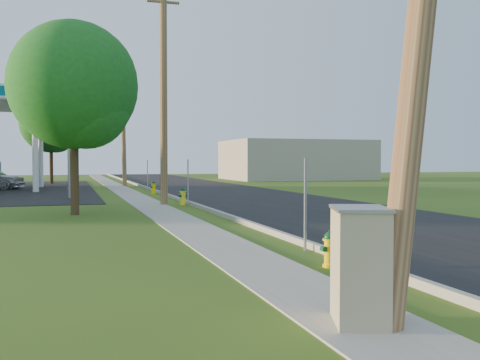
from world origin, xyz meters
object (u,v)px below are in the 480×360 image
at_px(tree_lot, 52,125).
at_px(hydrant_near, 330,249).
at_px(utility_pole_far, 123,123).
at_px(price_pylon, 69,92).
at_px(utility_pole_mid, 164,91).
at_px(hydrant_mid, 183,196).
at_px(tree_verge, 77,90).
at_px(utility_cabinet, 360,266).
at_px(hydrant_far, 154,187).

bearing_deg(tree_lot, hydrant_near, -81.44).
bearing_deg(utility_pole_far, price_pylon, -107.33).
bearing_deg(hydrant_near, utility_pole_far, 90.95).
height_order(utility_pole_mid, tree_lot, utility_pole_mid).
height_order(hydrant_near, hydrant_mid, hydrant_mid).
height_order(utility_pole_mid, tree_verge, utility_pole_mid).
bearing_deg(hydrant_near, tree_lot, 98.56).
relative_size(utility_pole_far, hydrant_near, 13.97).
distance_m(utility_pole_far, tree_lot, 7.87).
height_order(utility_pole_far, price_pylon, utility_pole_far).
height_order(utility_pole_far, utility_cabinet, utility_pole_far).
bearing_deg(hydrant_far, tree_lot, 110.44).
bearing_deg(utility_pole_mid, utility_cabinet, -92.34).
bearing_deg(utility_pole_far, hydrant_far, -85.88).
xyz_separation_m(price_pylon, utility_cabinet, (3.18, -23.22, -4.73)).
bearing_deg(utility_pole_mid, hydrant_far, 84.66).
xyz_separation_m(utility_pole_mid, tree_lot, (-5.24, 23.87, -0.04)).
bearing_deg(hydrant_mid, price_pylon, 129.08).
height_order(hydrant_near, hydrant_far, hydrant_far).
distance_m(hydrant_mid, utility_cabinet, 17.53).
xyz_separation_m(hydrant_near, hydrant_far, (0.19, 22.37, 0.06)).
relative_size(utility_pole_mid, utility_pole_far, 1.03).
height_order(utility_pole_mid, hydrant_far, utility_pole_mid).
distance_m(utility_pole_far, hydrant_near, 32.84).
xyz_separation_m(utility_pole_mid, utility_pole_far, (0.00, 18.00, -0.15)).
distance_m(price_pylon, hydrant_near, 21.14).
distance_m(hydrant_mid, hydrant_far, 8.10).
xyz_separation_m(utility_pole_mid, hydrant_mid, (0.78, -0.26, -4.56)).
xyz_separation_m(price_pylon, hydrant_mid, (4.68, -5.76, -5.04)).
bearing_deg(utility_cabinet, tree_lot, 96.20).
relative_size(hydrant_mid, hydrant_far, 1.00).
distance_m(price_pylon, tree_verge, 8.86).
bearing_deg(price_pylon, tree_verge, -88.52).
bearing_deg(hydrant_far, hydrant_mid, -89.65).
bearing_deg(utility_cabinet, hydrant_mid, 85.07).
xyz_separation_m(tree_verge, hydrant_mid, (4.45, 3.04, -4.06)).
xyz_separation_m(utility_pole_mid, hydrant_near, (0.54, -14.53, -4.62)).
bearing_deg(hydrant_mid, utility_pole_mid, 161.34).
xyz_separation_m(tree_lot, utility_cabinet, (4.52, -41.59, -4.21)).
relative_size(price_pylon, utility_cabinet, 4.88).
bearing_deg(tree_lot, utility_pole_mid, -77.61).
xyz_separation_m(utility_pole_far, hydrant_near, (0.54, -32.53, -4.47)).
bearing_deg(hydrant_mid, tree_lot, 104.02).
bearing_deg(utility_cabinet, tree_verge, 101.55).
height_order(tree_verge, hydrant_far, tree_verge).
bearing_deg(hydrant_near, price_pylon, 102.49).
bearing_deg(price_pylon, hydrant_mid, -50.92).
bearing_deg(tree_verge, hydrant_mid, 34.29).
bearing_deg(tree_verge, price_pylon, 91.48).
relative_size(utility_pole_far, tree_verge, 1.38).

